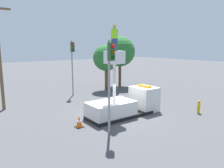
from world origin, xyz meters
name	(u,v)px	position (x,y,z in m)	size (l,w,h in m)	color
ground_plane	(120,116)	(0.00, 0.00, 0.00)	(120.00, 120.00, 0.00)	#4C4C4F
bucket_truck	(125,103)	(0.47, 0.00, 0.92)	(5.86, 2.10, 4.87)	black
worker	(114,38)	(-0.51, 0.00, 5.75)	(0.40, 0.26, 1.75)	navy
traffic_light_pole	(110,69)	(-2.49, -2.30, 3.91)	(0.34, 0.57, 5.54)	gray
traffic_light_across	(72,57)	(0.26, 8.25, 4.03)	(0.34, 0.57, 5.72)	gray
fire_hydrant	(199,107)	(5.41, -3.06, 0.51)	(0.46, 0.22, 1.04)	gold
traffic_cone_rear	(79,122)	(-3.50, -0.20, 0.36)	(0.52, 0.52, 0.75)	black
tree_left_bg	(120,52)	(7.48, 9.56, 4.44)	(3.78, 3.78, 6.35)	brown
tree_right_bg	(106,58)	(4.66, 8.54, 3.77)	(3.03, 3.03, 5.32)	brown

